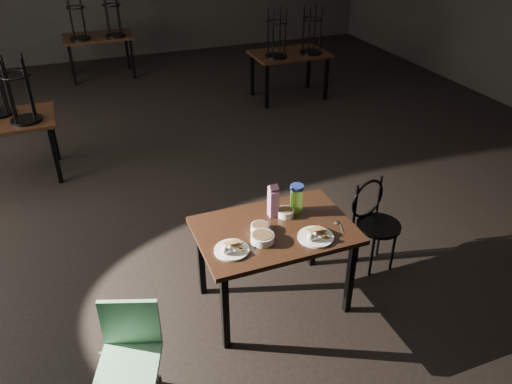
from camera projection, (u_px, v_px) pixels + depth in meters
name	position (u px, v px, depth m)	size (l,w,h in m)	color
main_table	(275.00, 236.00, 3.87)	(1.20, 0.80, 0.75)	black
plate_left	(232.00, 249.00, 3.58)	(0.26, 0.26, 0.08)	white
plate_right	(316.00, 235.00, 3.71)	(0.27, 0.27, 0.09)	white
bowl_near	(260.00, 228.00, 3.79)	(0.14, 0.14, 0.05)	white
bowl_far	(285.00, 212.00, 3.97)	(0.14, 0.14, 0.05)	white
bowl_big	(262.00, 238.00, 3.67)	(0.18, 0.18, 0.06)	white
juice_carton	(273.00, 201.00, 3.92)	(0.07, 0.07, 0.28)	#801762
water_bottle	(297.00, 198.00, 3.98)	(0.12, 0.12, 0.24)	#90E944
spoon	(337.00, 223.00, 3.88)	(0.05, 0.18, 0.01)	silver
bentwood_chair	(374.00, 218.00, 4.42)	(0.42, 0.41, 0.82)	black
school_chair	(130.00, 350.00, 3.15)	(0.48, 0.48, 0.81)	#74B489
bg_table_right	(291.00, 53.00, 7.95)	(1.20, 0.80, 1.48)	black
bg_table_far	(98.00, 36.00, 8.89)	(1.20, 0.80, 1.48)	black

